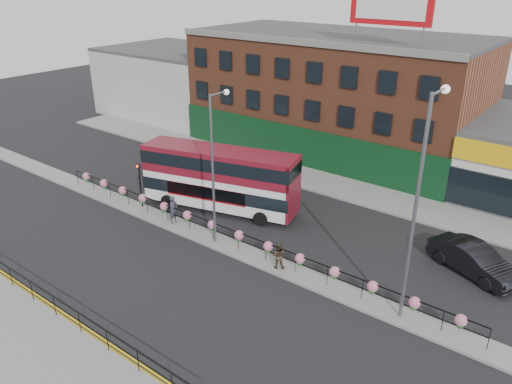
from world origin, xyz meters
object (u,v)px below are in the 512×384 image
Objects in this scene: lamp_column_west at (215,157)px; lamp_column_east at (420,192)px; pedestrian_a at (173,210)px; double_decker_bus at (220,173)px; pedestrian_b at (278,255)px; car at (474,260)px.

lamp_column_west is 0.84× the size of lamp_column_east.
double_decker_bus is at bearing -19.13° from pedestrian_a.
pedestrian_b is at bearing -176.87° from lamp_column_east.
pedestrian_b is at bearing -3.39° from lamp_column_west.
pedestrian_b is at bearing -27.11° from double_decker_bus.
lamp_column_east is at bearing -13.42° from double_decker_bus.
lamp_column_east is at bearing -172.41° from car.
pedestrian_b reaches higher than car.
lamp_column_east is at bearing 152.56° from pedestrian_b.
lamp_column_east is (11.75, 0.11, 1.02)m from lamp_column_west.
lamp_column_east is at bearing 0.53° from lamp_column_west.
pedestrian_b is 9.02m from lamp_column_east.
double_decker_bus is at bearing 120.77° from car.
pedestrian_b is at bearing -96.68° from pedestrian_a.
lamp_column_east reaches higher than pedestrian_b.
lamp_column_east is (14.63, -3.49, 3.86)m from double_decker_bus.
lamp_column_west is at bearing -179.47° from lamp_column_east.
car is 10.65m from pedestrian_b.
double_decker_bus is 16.46m from car.
pedestrian_a is 0.20× the size of lamp_column_west.
double_decker_bus is 5.42m from lamp_column_west.
pedestrian_a is 16.48m from lamp_column_east.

